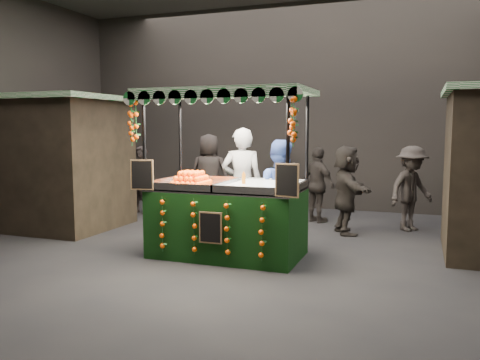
% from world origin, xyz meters
% --- Properties ---
extents(ground, '(12.00, 12.00, 0.00)m').
position_xyz_m(ground, '(0.00, 0.00, 0.00)').
color(ground, black).
rests_on(ground, ground).
extents(market_hall, '(12.10, 10.10, 5.05)m').
position_xyz_m(market_hall, '(0.00, 0.00, 3.38)').
color(market_hall, black).
rests_on(market_hall, ground).
extents(neighbour_stall_left, '(3.00, 2.20, 2.60)m').
position_xyz_m(neighbour_stall_left, '(-4.40, 1.00, 1.31)').
color(neighbour_stall_left, black).
rests_on(neighbour_stall_left, ground).
extents(juice_stall, '(2.63, 1.55, 2.55)m').
position_xyz_m(juice_stall, '(-0.15, 0.03, 0.79)').
color(juice_stall, black).
rests_on(juice_stall, ground).
extents(vendor_grey, '(0.83, 0.66, 1.98)m').
position_xyz_m(vendor_grey, '(-0.32, 1.16, 0.99)').
color(vendor_grey, gray).
rests_on(vendor_grey, ground).
extents(vendor_blue, '(0.88, 0.69, 1.79)m').
position_xyz_m(vendor_blue, '(0.42, 0.91, 0.89)').
color(vendor_blue, navy).
rests_on(vendor_blue, ground).
extents(shopper_0, '(0.64, 0.49, 1.56)m').
position_xyz_m(shopper_0, '(-3.45, 2.90, 0.78)').
color(shopper_0, black).
rests_on(shopper_0, ground).
extents(shopper_1, '(1.01, 0.93, 1.67)m').
position_xyz_m(shopper_1, '(-0.15, 3.27, 0.83)').
color(shopper_1, '#292621').
rests_on(shopper_1, ground).
extents(shopper_2, '(0.98, 0.85, 1.58)m').
position_xyz_m(shopper_2, '(0.61, 3.25, 0.79)').
color(shopper_2, black).
rests_on(shopper_2, ground).
extents(shopper_3, '(1.15, 1.20, 1.64)m').
position_xyz_m(shopper_3, '(2.46, 3.02, 0.82)').
color(shopper_3, '#2B2623').
rests_on(shopper_3, ground).
extents(shopper_4, '(1.01, 0.77, 1.84)m').
position_xyz_m(shopper_4, '(-1.85, 3.18, 0.92)').
color(shopper_4, '#2A2422').
rests_on(shopper_4, ground).
extents(shopper_5, '(1.06, 1.60, 1.66)m').
position_xyz_m(shopper_5, '(1.33, 2.31, 0.83)').
color(shopper_5, black).
rests_on(shopper_5, ground).
extents(shopper_6, '(0.58, 0.68, 1.58)m').
position_xyz_m(shopper_6, '(-0.59, 4.60, 0.79)').
color(shopper_6, '#2D2625').
rests_on(shopper_6, ground).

